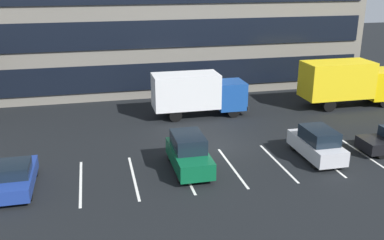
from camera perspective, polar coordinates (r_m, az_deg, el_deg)
ground_plane at (r=27.87m, az=3.20°, el=-3.45°), size 120.00×120.00×0.00m
lot_markings at (r=25.04m, az=5.28°, el=-6.18°), size 16.94×5.40×0.01m
box_truck_blue at (r=33.11m, az=0.72°, el=3.65°), size 7.19×2.38×3.33m
box_truck_yellow_all at (r=37.80m, az=19.73°, el=4.82°), size 8.06×2.67×3.73m
suv_silver at (r=26.79m, az=16.05°, el=-3.01°), size 1.80×4.24×1.92m
sedan_navy at (r=23.97m, az=-22.12°, el=-6.91°), size 1.78×4.24×1.52m
suv_forest at (r=24.35m, az=-0.43°, el=-4.34°), size 1.89×4.45×2.01m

